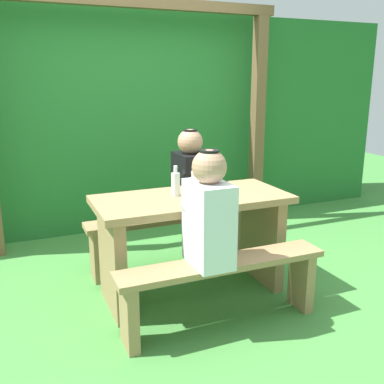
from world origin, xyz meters
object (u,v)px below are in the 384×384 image
(picnic_table, at_px, (192,228))
(bottle_right, at_px, (195,180))
(bench_far, at_px, (169,231))
(person_white_shirt, at_px, (209,213))
(drinking_glass, at_px, (218,192))
(cell_phone, at_px, (202,190))
(bench_near, at_px, (223,280))
(bottle_left, at_px, (176,184))
(person_black_coat, at_px, (190,176))

(picnic_table, relative_size, bottle_right, 5.72)
(picnic_table, bearing_deg, bottle_right, 51.18)
(picnic_table, xyz_separation_m, bottle_right, (0.05, 0.06, 0.34))
(bench_far, distance_m, person_white_shirt, 1.11)
(picnic_table, distance_m, drinking_glass, 0.34)
(bottle_right, height_order, cell_phone, bottle_right)
(bottle_right, bearing_deg, drinking_glass, -56.03)
(drinking_glass, xyz_separation_m, cell_phone, (-0.03, 0.21, -0.03))
(picnic_table, relative_size, cell_phone, 10.00)
(bench_near, relative_size, bench_far, 1.00)
(picnic_table, bearing_deg, bottle_left, 151.36)
(bottle_right, bearing_deg, bottle_left, -177.12)
(cell_phone, bearing_deg, bench_near, -87.91)
(bench_far, bearing_deg, bench_near, -90.00)
(person_black_coat, bearing_deg, cell_phone, -99.95)
(picnic_table, height_order, bench_near, picnic_table)
(drinking_glass, relative_size, cell_phone, 0.57)
(bench_near, bearing_deg, bottle_left, 100.47)
(bottle_right, bearing_deg, person_white_shirt, -105.24)
(drinking_glass, bearing_deg, person_black_coat, 86.55)
(picnic_table, bearing_deg, person_white_shirt, -101.54)
(bottle_left, relative_size, cell_phone, 1.57)
(bottle_left, bearing_deg, cell_phone, 13.78)
(bench_far, xyz_separation_m, drinking_glass, (0.16, -0.60, 0.47))
(bench_near, xyz_separation_m, bottle_right, (0.05, 0.57, 0.53))
(person_white_shirt, bearing_deg, cell_phone, 69.44)
(bottle_right, xyz_separation_m, cell_phone, (0.08, 0.05, -0.09))
(person_white_shirt, bearing_deg, drinking_glass, 57.03)
(picnic_table, distance_m, person_black_coat, 0.61)
(bench_far, bearing_deg, drinking_glass, -75.07)
(person_white_shirt, relative_size, drinking_glass, 9.04)
(bench_near, relative_size, person_white_shirt, 1.95)
(bench_far, relative_size, cell_phone, 10.00)
(drinking_glass, bearing_deg, bottle_left, 149.89)
(bench_far, xyz_separation_m, bottle_right, (0.05, -0.44, 0.53))
(bench_far, relative_size, person_white_shirt, 1.95)
(person_white_shirt, distance_m, person_black_coat, 1.05)
(bench_far, xyz_separation_m, bottle_left, (-0.10, -0.45, 0.52))
(cell_phone, bearing_deg, drinking_glass, -67.53)
(picnic_table, distance_m, person_white_shirt, 0.58)
(bottle_left, bearing_deg, bench_far, 76.97)
(cell_phone, bearing_deg, person_white_shirt, -96.74)
(bench_far, distance_m, bottle_right, 0.69)
(bottle_right, bearing_deg, bench_far, 96.72)
(bottle_right, bearing_deg, cell_phone, 32.68)
(bench_far, xyz_separation_m, person_black_coat, (0.20, -0.00, 0.46))
(bottle_left, xyz_separation_m, bottle_right, (0.16, 0.01, 0.01))
(person_white_shirt, xyz_separation_m, drinking_glass, (0.26, 0.41, 0.01))
(picnic_table, bearing_deg, bench_near, -90.00)
(bottle_right, bearing_deg, picnic_table, -128.82)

